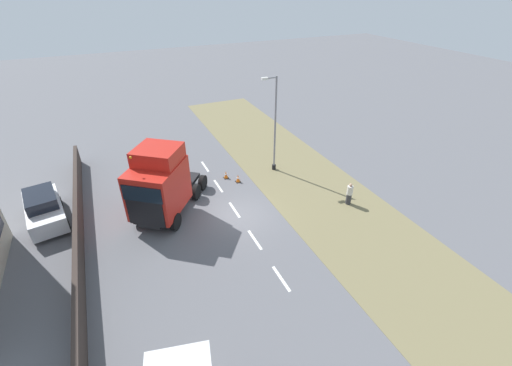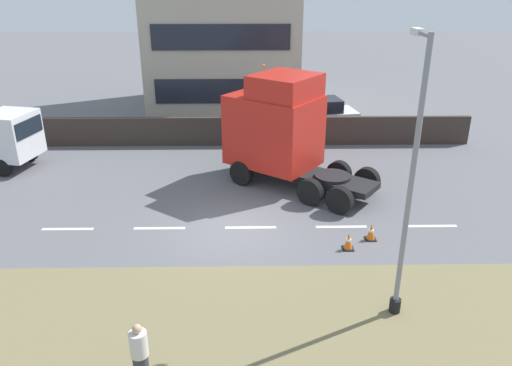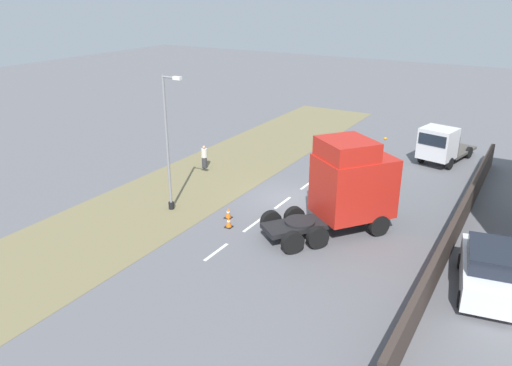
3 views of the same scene
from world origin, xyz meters
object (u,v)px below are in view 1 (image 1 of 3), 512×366
(lorry_cab, at_px, (160,184))
(pedestrian, at_px, (349,194))
(parked_car, at_px, (44,208))
(lamp_post, at_px, (274,129))
(traffic_cone_trailing, at_px, (226,175))
(traffic_cone_lead, at_px, (238,178))

(lorry_cab, bearing_deg, pedestrian, -160.81)
(parked_car, distance_m, lamp_post, 15.65)
(lamp_post, height_order, traffic_cone_trailing, lamp_post)
(parked_car, bearing_deg, pedestrian, 151.74)
(parked_car, relative_size, traffic_cone_trailing, 8.23)
(parked_car, xyz_separation_m, traffic_cone_trailing, (-11.71, -0.43, -0.67))
(lorry_cab, xyz_separation_m, traffic_cone_lead, (-5.66, -1.94, -2.01))
(lamp_post, xyz_separation_m, traffic_cone_trailing, (3.76, -0.25, -3.07))
(lorry_cab, relative_size, parked_car, 1.34)
(traffic_cone_trailing, bearing_deg, lamp_post, 176.20)
(parked_car, bearing_deg, lamp_post, 171.01)
(lorry_cab, height_order, pedestrian, lorry_cab)
(traffic_cone_trailing, bearing_deg, lorry_cab, 29.07)
(lamp_post, relative_size, pedestrian, 4.63)
(traffic_cone_lead, bearing_deg, parked_car, -2.05)
(traffic_cone_lead, bearing_deg, lorry_cab, 18.89)
(parked_car, distance_m, traffic_cone_lead, 12.34)
(lamp_post, bearing_deg, traffic_cone_lead, 11.16)
(parked_car, xyz_separation_m, lamp_post, (-15.47, -0.18, 2.40))
(traffic_cone_lead, relative_size, traffic_cone_trailing, 1.00)
(lorry_cab, bearing_deg, parked_car, 17.47)
(parked_car, height_order, lamp_post, lamp_post)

